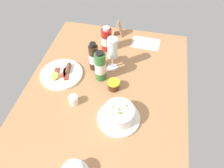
# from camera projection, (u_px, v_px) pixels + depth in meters

# --- Properties ---
(ground_plane) EXTENTS (1.10, 0.84, 0.03)m
(ground_plane) POSITION_uv_depth(u_px,v_px,m) (106.00, 91.00, 1.16)
(ground_plane) COLOR #B27F51
(porridge_bowl) EXTENTS (0.20, 0.20, 0.08)m
(porridge_bowl) POSITION_uv_depth(u_px,v_px,m) (119.00, 114.00, 1.00)
(porridge_bowl) COLOR white
(porridge_bowl) RESTS_ON ground_plane
(cutlery_setting) EXTENTS (0.13, 0.18, 0.01)m
(cutlery_setting) POSITION_uv_depth(u_px,v_px,m) (145.00, 43.00, 1.39)
(cutlery_setting) COLOR white
(cutlery_setting) RESTS_ON ground_plane
(creamer_jug) EXTENTS (0.05, 0.04, 0.05)m
(creamer_jug) POSITION_uv_depth(u_px,v_px,m) (74.00, 100.00, 1.07)
(creamer_jug) COLOR white
(creamer_jug) RESTS_ON ground_plane
(wine_glass) EXTENTS (0.06, 0.06, 0.20)m
(wine_glass) POSITION_uv_depth(u_px,v_px,m) (112.00, 49.00, 1.15)
(wine_glass) COLOR white
(wine_glass) RESTS_ON ground_plane
(jam_jar) EXTENTS (0.06, 0.06, 0.05)m
(jam_jar) POSITION_uv_depth(u_px,v_px,m) (114.00, 85.00, 1.13)
(jam_jar) COLOR #482413
(jam_jar) RESTS_ON ground_plane
(sauce_bottle_brown) EXTENTS (0.05, 0.05, 0.17)m
(sauce_bottle_brown) POSITION_uv_depth(u_px,v_px,m) (94.00, 57.00, 1.19)
(sauce_bottle_brown) COLOR #382314
(sauce_bottle_brown) RESTS_ON ground_plane
(sauce_bottle_red) EXTENTS (0.06, 0.06, 0.16)m
(sauce_bottle_red) POSITION_uv_depth(u_px,v_px,m) (106.00, 39.00, 1.30)
(sauce_bottle_red) COLOR #B21E19
(sauce_bottle_red) RESTS_ON ground_plane
(sauce_bottle_green) EXTENTS (0.06, 0.06, 0.18)m
(sauce_bottle_green) POSITION_uv_depth(u_px,v_px,m) (100.00, 67.00, 1.14)
(sauce_bottle_green) COLOR #337233
(sauce_bottle_green) RESTS_ON ground_plane
(breakfast_plate) EXTENTS (0.23, 0.23, 0.04)m
(breakfast_plate) POSITION_uv_depth(u_px,v_px,m) (61.00, 74.00, 1.21)
(breakfast_plate) COLOR white
(breakfast_plate) RESTS_ON ground_plane
(menu_card) EXTENTS (0.05, 0.06, 0.10)m
(menu_card) POSITION_uv_depth(u_px,v_px,m) (118.00, 28.00, 1.42)
(menu_card) COLOR tan
(menu_card) RESTS_ON ground_plane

